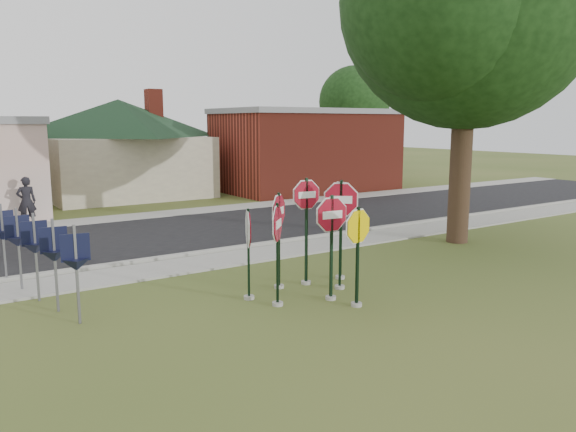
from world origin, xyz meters
TOP-DOWN VIEW (x-y plane):
  - ground at (0.00, 0.00)m, footprint 120.00×120.00m
  - sidewalk_near at (0.00, 5.50)m, footprint 60.00×1.60m
  - road at (0.00, 10.00)m, footprint 60.00×7.00m
  - sidewalk_far at (0.00, 14.30)m, footprint 60.00×1.60m
  - curb at (0.00, 6.50)m, footprint 60.00×0.20m
  - stop_sign_center at (0.11, 0.93)m, footprint 1.09×0.24m
  - stop_sign_yellow at (0.29, 0.24)m, footprint 1.04×0.24m
  - stop_sign_left at (-1.12, 1.24)m, footprint 0.79×0.81m
  - stop_sign_right at (0.81, 1.47)m, footprint 0.91×0.71m
  - stop_sign_back_right at (0.36, 2.24)m, footprint 1.00×0.24m
  - stop_sign_back_left at (-0.38, 2.32)m, footprint 0.89×0.68m
  - stop_sign_far_right at (1.37, 2.15)m, footprint 0.24×1.00m
  - stop_sign_far_left at (-1.41, 1.98)m, footprint 0.47×1.05m
  - route_sign_row at (-5.40, 4.50)m, footprint 1.43×4.63m
  - building_house at (2.00, 22.00)m, footprint 11.60×11.60m
  - building_brick at (12.00, 18.50)m, footprint 10.20×6.20m
  - bg_tree_right at (22.00, 26.00)m, footprint 5.60×5.60m
  - pedestrian at (-4.03, 14.39)m, footprint 0.71×0.49m

SIDE VIEW (x-z plane):
  - ground at x=0.00m, z-range 0.00..0.00m
  - road at x=0.00m, z-range 0.00..0.04m
  - sidewalk_near at x=0.00m, z-range 0.00..0.06m
  - sidewalk_far at x=0.00m, z-range 0.00..0.06m
  - curb at x=0.00m, z-range 0.00..0.14m
  - pedestrian at x=-4.03m, z-range 0.06..1.95m
  - route_sign_row at x=-5.40m, z-range 0.22..2.22m
  - stop_sign_far_left at x=-1.41m, z-range 0.23..2.42m
  - stop_sign_yellow at x=0.29m, z-range 0.24..2.53m
  - stop_sign_left at x=-1.12m, z-range 0.27..2.65m
  - stop_sign_back_left at x=-0.38m, z-range 0.29..2.73m
  - stop_sign_center at x=0.11m, z-range 0.30..2.79m
  - stop_sign_far_right at x=1.37m, z-range 0.31..2.96m
  - stop_sign_back_right at x=0.36m, z-range 0.33..3.07m
  - stop_sign_right at x=0.81m, z-range 0.36..3.10m
  - building_brick at x=12.00m, z-range 0.03..4.78m
  - building_house at x=2.00m, z-range 0.55..6.75m
  - bg_tree_right at x=22.00m, z-range 1.38..9.78m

